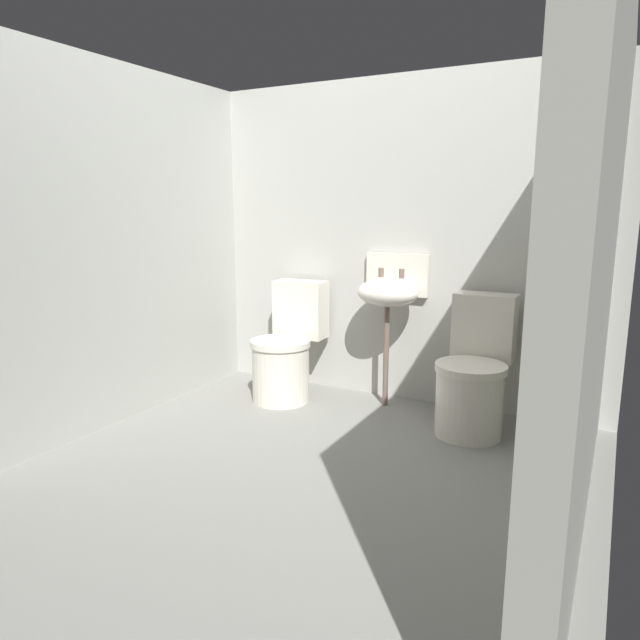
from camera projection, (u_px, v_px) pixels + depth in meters
ground_plane at (290, 474)px, 2.90m from camera, size 2.90×2.95×0.08m
wall_back at (391, 242)px, 3.83m from camera, size 2.90×0.10×2.11m
wall_left at (108, 247)px, 3.37m from camera, size 0.10×2.75×2.11m
wall_right at (595, 270)px, 2.17m from camera, size 0.10×2.75×2.11m
toilet_left at (287, 351)px, 3.90m from camera, size 0.42×0.61×0.78m
toilet_right at (474, 377)px, 3.31m from camera, size 0.40×0.59×0.78m
sink at (389, 291)px, 3.67m from camera, size 0.42×0.35×0.99m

